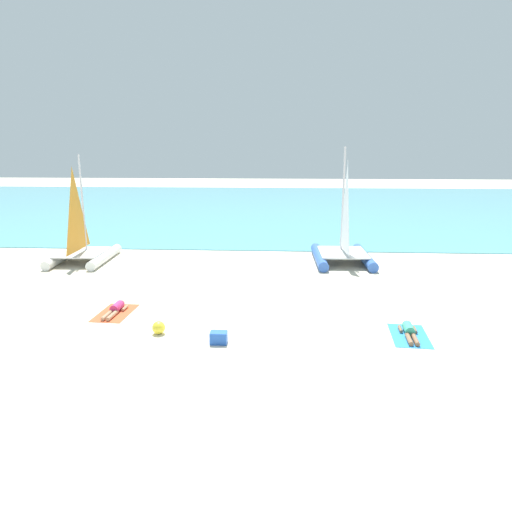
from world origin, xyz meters
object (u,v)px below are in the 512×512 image
(beach_ball, at_px, (159,328))
(sailboat_white, at_px, (82,246))
(sunbather_left, at_px, (116,309))
(towel_right, at_px, (409,336))
(towel_left, at_px, (115,313))
(cooler_box, at_px, (219,338))
(sailboat_blue, at_px, (343,246))
(sunbather_right, at_px, (409,331))

(beach_ball, bearing_deg, sailboat_white, 124.63)
(sunbather_left, bearing_deg, towel_right, -5.83)
(towel_left, relative_size, cooler_box, 3.80)
(sailboat_blue, relative_size, sailboat_white, 1.07)
(towel_left, bearing_deg, towel_right, -8.51)
(cooler_box, bearing_deg, sunbather_left, 148.59)
(sunbather_right, relative_size, beach_ball, 3.87)
(sailboat_white, xyz_separation_m, towel_left, (4.22, -7.29, -0.79))
(sailboat_white, bearing_deg, sunbather_left, -61.65)
(beach_ball, bearing_deg, sunbather_right, 2.60)
(sailboat_white, xyz_separation_m, cooler_box, (8.20, -9.65, -0.61))
(cooler_box, bearing_deg, sailboat_blue, 64.76)
(sailboat_white, distance_m, sunbather_left, 8.39)
(beach_ball, bearing_deg, cooler_box, -17.37)
(cooler_box, bearing_deg, sunbather_right, 9.45)
(sailboat_blue, relative_size, towel_left, 2.99)
(sailboat_white, bearing_deg, sunbather_right, -33.79)
(sailboat_blue, bearing_deg, towel_right, -85.55)
(sunbather_left, xyz_separation_m, towel_right, (9.77, -1.53, -0.13))
(beach_ball, xyz_separation_m, cooler_box, (1.96, -0.61, -0.02))
(towel_left, bearing_deg, sunbather_right, -8.12)
(sailboat_white, height_order, sunbather_left, sailboat_white)
(cooler_box, bearing_deg, towel_left, 149.31)
(towel_right, bearing_deg, sailboat_blue, 95.82)
(sunbather_right, bearing_deg, towel_left, 176.43)
(sailboat_white, height_order, towel_left, sailboat_white)
(sailboat_blue, height_order, sailboat_white, sailboat_blue)
(towel_left, distance_m, cooler_box, 4.63)
(towel_left, relative_size, sunbather_left, 1.21)
(sailboat_white, xyz_separation_m, towel_right, (14.00, -8.75, -0.79))
(towel_left, relative_size, sunbather_right, 1.21)
(sunbather_right, bearing_deg, cooler_box, -166.00)
(towel_left, relative_size, towel_right, 1.00)
(sunbather_left, bearing_deg, cooler_box, -28.35)
(sunbather_right, relative_size, cooler_box, 3.13)
(sailboat_blue, relative_size, cooler_box, 11.35)
(sailboat_blue, bearing_deg, cooler_box, -116.61)
(sailboat_white, relative_size, towel_left, 2.80)
(sailboat_white, distance_m, beach_ball, 11.00)
(towel_right, height_order, cooler_box, cooler_box)
(sailboat_blue, relative_size, towel_right, 2.99)
(sunbather_left, relative_size, sunbather_right, 1.00)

